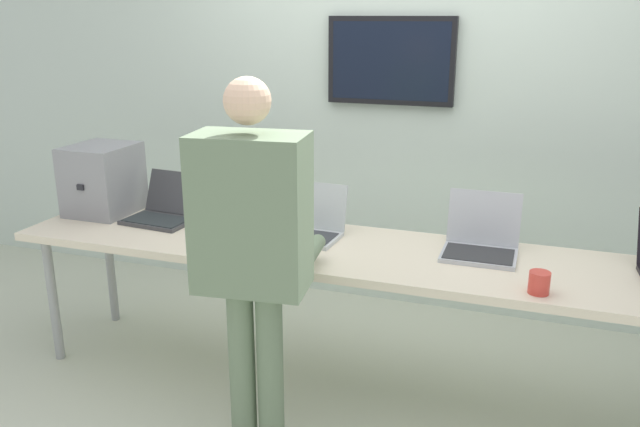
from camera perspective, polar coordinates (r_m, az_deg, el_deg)
ground at (r=3.45m, az=2.32°, el=-15.23°), size 8.00×8.00×0.04m
back_wall at (r=4.05m, az=7.22°, el=8.90°), size 8.00×0.11×2.49m
workbench at (r=3.12m, az=2.48°, el=-3.88°), size 3.37×0.70×0.75m
equipment_box at (r=3.81m, az=-18.66°, el=2.90°), size 0.33×0.38×0.38m
laptop_station_0 at (r=3.61m, az=-13.57°, el=0.32°), size 0.38×0.36×0.24m
laptop_station_1 at (r=3.26m, az=-1.11°, el=-0.99°), size 0.36×0.32×0.25m
laptop_station_2 at (r=3.11m, az=14.04°, el=-2.34°), size 0.34×0.32×0.27m
person at (r=2.55m, az=-5.97°, el=-2.44°), size 0.48×0.62×1.62m
coffee_mug at (r=2.74m, az=18.82°, el=-5.81°), size 0.08×0.08×0.09m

